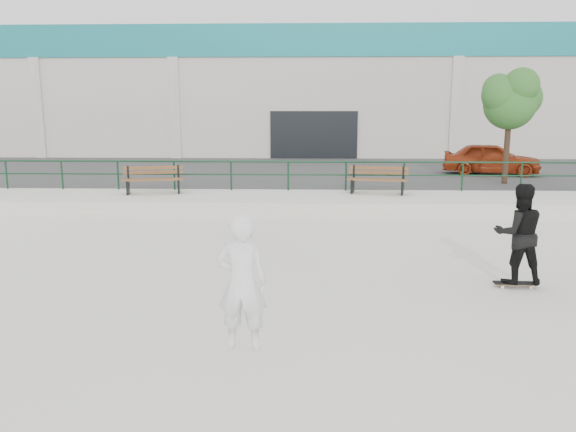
{
  "coord_description": "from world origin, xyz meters",
  "views": [
    {
      "loc": [
        -0.31,
        -8.61,
        3.27
      ],
      "look_at": [
        -0.69,
        2.0,
        1.26
      ],
      "focal_mm": 35.0,
      "sensor_mm": 36.0,
      "label": 1
    }
  ],
  "objects_px": {
    "bench_left": "(153,180)",
    "standing_skater": "(519,234)",
    "bench_right": "(378,180)",
    "seated_skater": "(242,283)",
    "tree": "(511,98)",
    "skateboard": "(515,283)",
    "red_car": "(491,159)"
  },
  "relations": [
    {
      "from": "bench_left",
      "to": "standing_skater",
      "type": "relative_size",
      "value": 1.11
    },
    {
      "from": "bench_right",
      "to": "standing_skater",
      "type": "relative_size",
      "value": 1.11
    },
    {
      "from": "bench_left",
      "to": "seated_skater",
      "type": "distance_m",
      "value": 12.05
    },
    {
      "from": "tree",
      "to": "bench_left",
      "type": "bearing_deg",
      "value": -166.6
    },
    {
      "from": "skateboard",
      "to": "standing_skater",
      "type": "distance_m",
      "value": 0.95
    },
    {
      "from": "bench_right",
      "to": "standing_skater",
      "type": "bearing_deg",
      "value": -67.67
    },
    {
      "from": "bench_left",
      "to": "skateboard",
      "type": "bearing_deg",
      "value": -54.52
    },
    {
      "from": "bench_left",
      "to": "skateboard",
      "type": "distance_m",
      "value": 12.37
    },
    {
      "from": "seated_skater",
      "to": "bench_right",
      "type": "bearing_deg",
      "value": -104.03
    },
    {
      "from": "bench_right",
      "to": "red_car",
      "type": "height_order",
      "value": "red_car"
    },
    {
      "from": "red_car",
      "to": "bench_left",
      "type": "bearing_deg",
      "value": 129.07
    },
    {
      "from": "bench_left",
      "to": "bench_right",
      "type": "xyz_separation_m",
      "value": [
        7.53,
        0.22,
        -0.0
      ]
    },
    {
      "from": "bench_left",
      "to": "standing_skater",
      "type": "distance_m",
      "value": 12.34
    },
    {
      "from": "red_car",
      "to": "seated_skater",
      "type": "bearing_deg",
      "value": 167.31
    },
    {
      "from": "tree",
      "to": "standing_skater",
      "type": "xyz_separation_m",
      "value": [
        -3.64,
        -11.37,
        -2.68
      ]
    },
    {
      "from": "bench_right",
      "to": "seated_skater",
      "type": "bearing_deg",
      "value": -93.68
    },
    {
      "from": "bench_left",
      "to": "standing_skater",
      "type": "bearing_deg",
      "value": -54.52
    },
    {
      "from": "seated_skater",
      "to": "bench_left",
      "type": "bearing_deg",
      "value": -67.4
    },
    {
      "from": "skateboard",
      "to": "seated_skater",
      "type": "height_order",
      "value": "seated_skater"
    },
    {
      "from": "bench_left",
      "to": "skateboard",
      "type": "xyz_separation_m",
      "value": [
        9.09,
        -8.34,
        -0.88
      ]
    },
    {
      "from": "bench_right",
      "to": "tree",
      "type": "relative_size",
      "value": 0.48
    },
    {
      "from": "red_car",
      "to": "seated_skater",
      "type": "relative_size",
      "value": 2.12
    },
    {
      "from": "tree",
      "to": "seated_skater",
      "type": "xyz_separation_m",
      "value": [
        -8.43,
        -14.29,
        -2.76
      ]
    },
    {
      "from": "bench_right",
      "to": "red_car",
      "type": "relative_size",
      "value": 0.51
    },
    {
      "from": "bench_left",
      "to": "skateboard",
      "type": "height_order",
      "value": "bench_left"
    },
    {
      "from": "bench_left",
      "to": "tree",
      "type": "xyz_separation_m",
      "value": [
        12.74,
        3.03,
        2.75
      ]
    },
    {
      "from": "skateboard",
      "to": "tree",
      "type": "bearing_deg",
      "value": 72.87
    },
    {
      "from": "standing_skater",
      "to": "seated_skater",
      "type": "xyz_separation_m",
      "value": [
        -4.78,
        -2.92,
        -0.07
      ]
    },
    {
      "from": "bench_left",
      "to": "bench_right",
      "type": "bearing_deg",
      "value": -10.31
    },
    {
      "from": "tree",
      "to": "seated_skater",
      "type": "relative_size",
      "value": 2.25
    },
    {
      "from": "standing_skater",
      "to": "seated_skater",
      "type": "distance_m",
      "value": 5.6
    },
    {
      "from": "bench_right",
      "to": "skateboard",
      "type": "distance_m",
      "value": 8.74
    }
  ]
}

